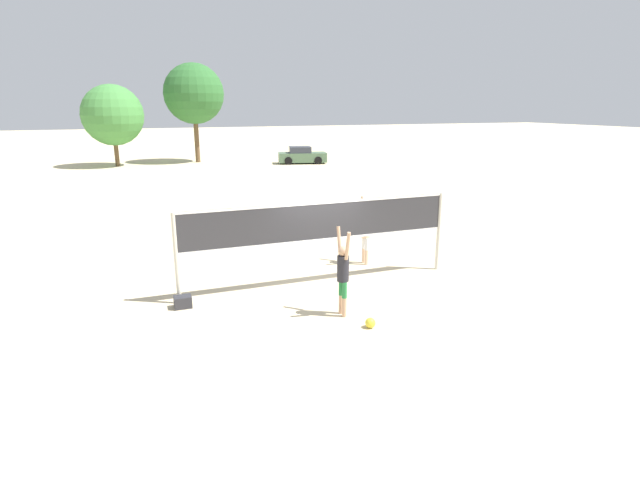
# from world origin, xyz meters

# --- Properties ---
(ground_plane) EXTENTS (200.00, 200.00, 0.00)m
(ground_plane) POSITION_xyz_m (0.00, 0.00, 0.00)
(ground_plane) COLOR beige
(volleyball_net) EXTENTS (7.72, 0.10, 2.34)m
(volleyball_net) POSITION_xyz_m (0.00, 0.00, 1.68)
(volleyball_net) COLOR beige
(volleyball_net) RESTS_ON ground_plane
(player_spiker) EXTENTS (0.28, 0.70, 2.12)m
(player_spiker) POSITION_xyz_m (-0.24, -2.14, 1.11)
(player_spiker) COLOR tan
(player_spiker) RESTS_ON ground_plane
(player_blocker) EXTENTS (0.28, 0.70, 2.11)m
(player_blocker) POSITION_xyz_m (2.00, 1.26, 1.11)
(player_blocker) COLOR beige
(player_blocker) RESTS_ON ground_plane
(volleyball) EXTENTS (0.23, 0.23, 0.23)m
(volleyball) POSITION_xyz_m (0.06, -3.01, 0.12)
(volleyball) COLOR yellow
(volleyball) RESTS_ON ground_plane
(gear_bag) EXTENTS (0.42, 0.32, 0.29)m
(gear_bag) POSITION_xyz_m (-3.75, -0.31, 0.15)
(gear_bag) COLOR #2D2D33
(gear_bag) RESTS_ON ground_plane
(parked_car_near) EXTENTS (4.32, 2.65, 1.41)m
(parked_car_near) POSITION_xyz_m (9.10, 28.20, 0.64)
(parked_car_near) COLOR #4C6B4C
(parked_car_near) RESTS_ON ground_plane
(tree_left_cluster) EXTENTS (5.01, 5.01, 8.23)m
(tree_left_cluster) POSITION_xyz_m (0.96, 32.33, 5.71)
(tree_left_cluster) COLOR brown
(tree_left_cluster) RESTS_ON ground_plane
(tree_right_cluster) EXTENTS (4.76, 4.76, 6.42)m
(tree_right_cluster) POSITION_xyz_m (-5.54, 31.54, 4.03)
(tree_right_cluster) COLOR brown
(tree_right_cluster) RESTS_ON ground_plane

